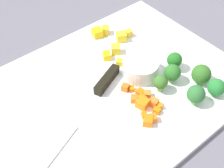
# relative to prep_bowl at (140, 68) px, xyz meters

# --- Properties ---
(ground_plane) EXTENTS (4.00, 4.00, 0.00)m
(ground_plane) POSITION_rel_prep_bowl_xyz_m (0.07, -0.01, -0.03)
(ground_plane) COLOR slate
(cutting_board) EXTENTS (0.50, 0.38, 0.01)m
(cutting_board) POSITION_rel_prep_bowl_xyz_m (0.07, -0.01, -0.02)
(cutting_board) COLOR white
(cutting_board) RESTS_ON ground_plane
(prep_bowl) EXTENTS (0.07, 0.07, 0.03)m
(prep_bowl) POSITION_rel_prep_bowl_xyz_m (0.00, 0.00, 0.00)
(prep_bowl) COLOR white
(prep_bowl) RESTS_ON cutting_board
(chef_knife) EXTENTS (0.28, 0.13, 0.02)m
(chef_knife) POSITION_rel_prep_bowl_xyz_m (0.12, -0.00, -0.01)
(chef_knife) COLOR silver
(chef_knife) RESTS_ON cutting_board
(carrot_dice_0) EXTENTS (0.01, 0.01, 0.01)m
(carrot_dice_0) POSITION_rel_prep_bowl_xyz_m (0.04, 0.05, -0.01)
(carrot_dice_0) COLOR orange
(carrot_dice_0) RESTS_ON cutting_board
(carrot_dice_1) EXTENTS (0.01, 0.01, 0.01)m
(carrot_dice_1) POSITION_rel_prep_bowl_xyz_m (0.04, 0.09, -0.01)
(carrot_dice_1) COLOR orange
(carrot_dice_1) RESTS_ON cutting_board
(carrot_dice_2) EXTENTS (0.02, 0.02, 0.02)m
(carrot_dice_2) POSITION_rel_prep_bowl_xyz_m (0.07, 0.10, -0.01)
(carrot_dice_2) COLOR orange
(carrot_dice_2) RESTS_ON cutting_board
(carrot_dice_3) EXTENTS (0.02, 0.01, 0.01)m
(carrot_dice_3) POSITION_rel_prep_bowl_xyz_m (0.04, 0.04, -0.01)
(carrot_dice_3) COLOR orange
(carrot_dice_3) RESTS_ON cutting_board
(carrot_dice_4) EXTENTS (0.01, 0.01, 0.01)m
(carrot_dice_4) POSITION_rel_prep_bowl_xyz_m (0.07, 0.08, -0.01)
(carrot_dice_4) COLOR orange
(carrot_dice_4) RESTS_ON cutting_board
(carrot_dice_5) EXTENTS (0.02, 0.02, 0.02)m
(carrot_dice_5) POSITION_rel_prep_bowl_xyz_m (0.05, 0.06, -0.01)
(carrot_dice_5) COLOR orange
(carrot_dice_5) RESTS_ON cutting_board
(carrot_dice_6) EXTENTS (0.02, 0.02, 0.01)m
(carrot_dice_6) POSITION_rel_prep_bowl_xyz_m (0.06, 0.10, -0.01)
(carrot_dice_6) COLOR orange
(carrot_dice_6) RESTS_ON cutting_board
(carrot_dice_7) EXTENTS (0.02, 0.02, 0.01)m
(carrot_dice_7) POSITION_rel_prep_bowl_xyz_m (0.03, 0.07, -0.01)
(carrot_dice_7) COLOR orange
(carrot_dice_7) RESTS_ON cutting_board
(carrot_dice_8) EXTENTS (0.02, 0.02, 0.01)m
(carrot_dice_8) POSITION_rel_prep_bowl_xyz_m (0.05, 0.01, -0.01)
(carrot_dice_8) COLOR orange
(carrot_dice_8) RESTS_ON cutting_board
(carrot_dice_9) EXTENTS (0.01, 0.01, 0.01)m
(carrot_dice_9) POSITION_rel_prep_bowl_xyz_m (0.03, 0.08, -0.01)
(carrot_dice_9) COLOR orange
(carrot_dice_9) RESTS_ON cutting_board
(carrot_dice_10) EXTENTS (0.01, 0.02, 0.01)m
(carrot_dice_10) POSITION_rel_prep_bowl_xyz_m (0.04, 0.02, -0.01)
(carrot_dice_10) COLOR orange
(carrot_dice_10) RESTS_ON cutting_board
(carrot_dice_11) EXTENTS (0.02, 0.02, 0.01)m
(carrot_dice_11) POSITION_rel_prep_bowl_xyz_m (0.06, 0.04, -0.01)
(carrot_dice_11) COLOR orange
(carrot_dice_11) RESTS_ON cutting_board
(carrot_dice_12) EXTENTS (0.02, 0.02, 0.01)m
(carrot_dice_12) POSITION_rel_prep_bowl_xyz_m (0.03, 0.05, -0.01)
(carrot_dice_12) COLOR orange
(carrot_dice_12) RESTS_ON cutting_board
(pepper_dice_0) EXTENTS (0.03, 0.03, 0.02)m
(pepper_dice_0) POSITION_rel_prep_bowl_xyz_m (-0.04, -0.11, -0.01)
(pepper_dice_0) COLOR yellow
(pepper_dice_0) RESTS_ON cutting_board
(pepper_dice_1) EXTENTS (0.01, 0.01, 0.02)m
(pepper_dice_1) POSITION_rel_prep_bowl_xyz_m (-0.06, -0.11, -0.01)
(pepper_dice_1) COLOR yellow
(pepper_dice_1) RESTS_ON cutting_board
(pepper_dice_2) EXTENTS (0.03, 0.03, 0.02)m
(pepper_dice_2) POSITION_rel_prep_bowl_xyz_m (-0.01, -0.15, -0.01)
(pepper_dice_2) COLOR yellow
(pepper_dice_2) RESTS_ON cutting_board
(pepper_dice_3) EXTENTS (0.02, 0.02, 0.02)m
(pepper_dice_3) POSITION_rel_prep_bowl_xyz_m (-0.03, -0.15, -0.01)
(pepper_dice_3) COLOR yellow
(pepper_dice_3) RESTS_ON cutting_board
(pepper_dice_4) EXTENTS (0.02, 0.02, 0.01)m
(pepper_dice_4) POSITION_rel_prep_bowl_xyz_m (0.02, -0.08, -0.01)
(pepper_dice_4) COLOR yellow
(pepper_dice_4) RESTS_ON cutting_board
(pepper_dice_5) EXTENTS (0.02, 0.02, 0.01)m
(pepper_dice_5) POSITION_rel_prep_bowl_xyz_m (0.01, -0.05, -0.01)
(pepper_dice_5) COLOR yellow
(pepper_dice_5) RESTS_ON cutting_board
(pepper_dice_6) EXTENTS (0.03, 0.03, 0.02)m
(pepper_dice_6) POSITION_rel_prep_bowl_xyz_m (-0.00, -0.08, -0.01)
(pepper_dice_6) COLOR yellow
(pepper_dice_6) RESTS_ON cutting_board
(broccoli_floret_0) EXTENTS (0.03, 0.03, 0.04)m
(broccoli_floret_0) POSITION_rel_prep_bowl_xyz_m (-0.03, 0.05, 0.00)
(broccoli_floret_0) COLOR #92AD65
(broccoli_floret_0) RESTS_ON cutting_board
(broccoli_floret_1) EXTENTS (0.04, 0.04, 0.04)m
(broccoli_floret_1) POSITION_rel_prep_bowl_xyz_m (-0.08, 0.09, 0.00)
(broccoli_floret_1) COLOR #8CC15F
(broccoli_floret_1) RESTS_ON cutting_board
(broccoli_floret_2) EXTENTS (0.03, 0.03, 0.04)m
(broccoli_floret_2) POSITION_rel_prep_bowl_xyz_m (0.00, 0.05, 0.00)
(broccoli_floret_2) COLOR #80BE56
(broccoli_floret_2) RESTS_ON cutting_board
(broccoli_floret_3) EXTENTS (0.03, 0.03, 0.04)m
(broccoli_floret_3) POSITION_rel_prep_bowl_xyz_m (-0.03, 0.12, 0.01)
(broccoli_floret_3) COLOR #7FB560
(broccoli_floret_3) RESTS_ON cutting_board
(broccoli_floret_4) EXTENTS (0.03, 0.03, 0.04)m
(broccoli_floret_4) POSITION_rel_prep_bowl_xyz_m (-0.06, 0.03, 0.01)
(broccoli_floret_4) COLOR #8DB367
(broccoli_floret_4) RESTS_ON cutting_board
(broccoli_floret_5) EXTENTS (0.03, 0.03, 0.04)m
(broccoli_floret_5) POSITION_rel_prep_bowl_xyz_m (-0.07, 0.13, 0.00)
(broccoli_floret_5) COLOR #8EBC6D
(broccoli_floret_5) RESTS_ON cutting_board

